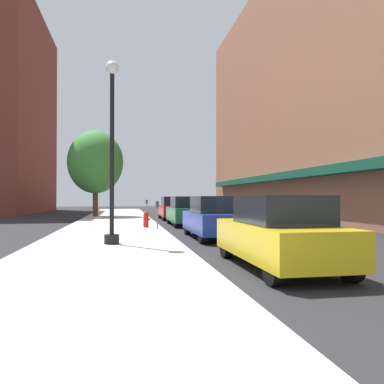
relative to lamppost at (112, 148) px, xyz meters
name	(u,v)px	position (x,y,z in m)	size (l,w,h in m)	color
ground_plane	(183,224)	(3.86, 9.78, -3.20)	(90.00, 90.00, 0.00)	#232326
sidewalk_slab	(115,223)	(-0.14, 10.78, -3.14)	(4.80, 50.00, 0.12)	#B7B2A8
building_right_brick	(318,86)	(14.85, 13.78, 6.85)	(6.80, 40.00, 20.14)	#9E6047
building_far_background	(11,113)	(-11.15, 28.78, 7.12)	(6.80, 18.00, 20.70)	brown
lamppost	(112,148)	(0.00, 0.00, 0.00)	(0.48, 0.48, 5.90)	black
fire_hydrant	(146,219)	(1.46, 6.46, -2.68)	(0.33, 0.26, 0.79)	red
parking_meter_near	(147,207)	(1.91, 13.44, -2.25)	(0.14, 0.09, 1.31)	slate
parking_meter_far	(157,212)	(1.91, 5.14, -2.25)	(0.14, 0.09, 1.31)	slate
tree_near	(96,162)	(-1.83, 17.83, 1.15)	(4.28, 4.28, 6.71)	#4C3823
car_yellow	(279,233)	(3.86, -4.26, -2.39)	(1.80, 4.30, 1.66)	black
car_blue	(214,218)	(3.86, 2.01, -2.39)	(1.80, 4.30, 1.66)	black
car_green	(186,211)	(3.86, 8.72, -2.39)	(1.80, 4.30, 1.66)	black
car_red	(173,208)	(3.86, 14.59, -2.39)	(1.80, 4.30, 1.66)	black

